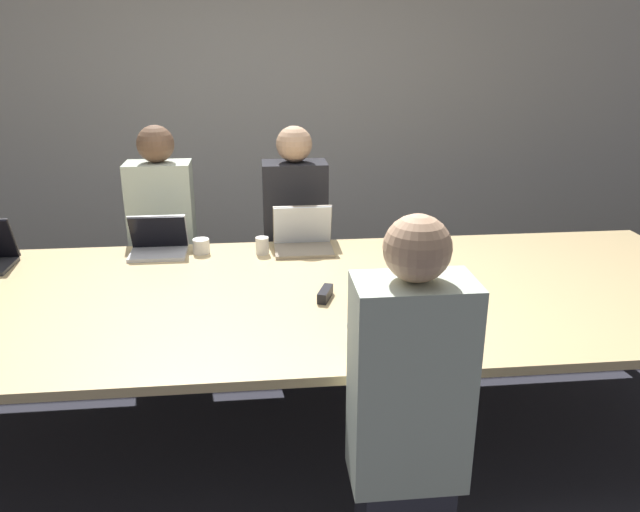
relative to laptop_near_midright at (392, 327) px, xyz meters
The scene contains 13 objects.
ground_plane 1.14m from the laptop_near_midright, 130.82° to the left, with size 24.00×24.00×0.00m, color #2D2D38.
curtain_wall 3.17m from the laptop_near_midright, 99.28° to the left, with size 12.00×0.06×2.80m.
conference_table 0.78m from the laptop_near_midright, 130.82° to the left, with size 4.74×1.62×0.76m.
laptop_near_midright is the anchor object (origin of this frame).
person_near_midright 0.44m from the laptop_near_midright, 93.72° to the right, with size 0.40×0.24×1.43m.
laptop_far_midleft 1.65m from the laptop_near_midright, 131.55° to the left, with size 0.32×0.23×0.23m.
person_far_midleft 2.00m from the laptop_near_midright, 124.31° to the left, with size 0.40×0.24×1.44m.
cup_far_midleft 1.49m from the laptop_near_midright, 124.90° to the left, with size 0.10×0.10×0.08m.
laptop_far_center 1.25m from the laptop_near_midright, 102.16° to the left, with size 0.34×0.26×0.26m.
person_far_center 1.61m from the laptop_near_midright, 100.33° to the left, with size 0.40×0.24×1.43m.
cup_far_center 1.28m from the laptop_near_midright, 113.17° to the left, with size 0.07×0.07×0.10m.
stapler 0.54m from the laptop_near_midright, 113.54° to the left, with size 0.09×0.16×0.05m.
notebook 0.50m from the laptop_near_midright, 70.11° to the left, with size 0.25×0.22×0.02m.
Camera 1 is at (-0.02, -2.81, 1.95)m, focal length 35.00 mm.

